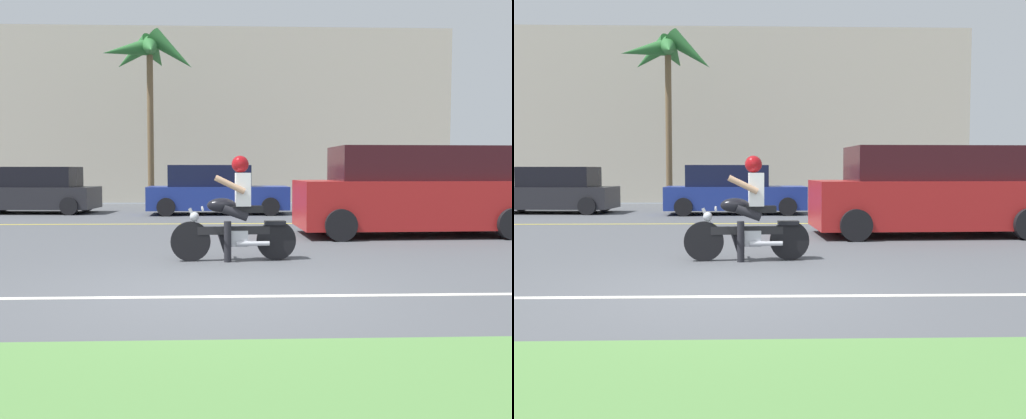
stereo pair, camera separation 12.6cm
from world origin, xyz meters
The scene contains 9 objects.
ground centered at (0.00, 3.00, -0.02)m, with size 56.00×30.00×0.04m, color #4C4F54.
lane_line_near centered at (0.00, -0.29, 0.00)m, with size 50.40×0.12×0.01m, color silver.
lane_line_far centered at (0.00, 8.75, 0.00)m, with size 50.40×0.12×0.01m, color yellow.
motorcyclist centered at (0.17, 2.38, 0.69)m, with size 1.94×0.63×1.62m.
suv_nearby centered at (4.02, 5.88, 0.92)m, with size 5.10×2.39×1.90m.
parked_car_0 centered at (-6.15, 12.88, 0.70)m, with size 4.05×2.13×1.49m.
parked_car_1 centered at (-0.35, 12.17, 0.72)m, with size 4.43×1.91×1.55m.
palm_tree_0 centered at (-2.85, 15.44, 5.48)m, with size 3.53×3.68×6.49m.
building_far centered at (-0.78, 21.00, 3.71)m, with size 20.84×4.00×7.43m, color beige.
Camera 2 is at (0.22, -6.94, 1.41)m, focal length 42.52 mm.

